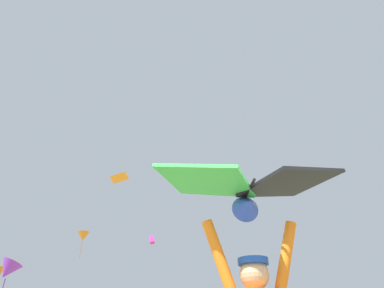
{
  "coord_description": "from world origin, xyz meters",
  "views": [
    {
      "loc": [
        -1.07,
        -2.37,
        1.08
      ],
      "look_at": [
        0.27,
        1.39,
        3.54
      ],
      "focal_mm": 29.31,
      "sensor_mm": 36.0,
      "label": 1
    }
  ],
  "objects_px": {
    "held_stunt_kite": "(248,189)",
    "distant_kite_purple_overhead_distant": "(8,270)",
    "distant_kite_orange_far_center": "(119,177)",
    "distant_kite_orange_high_left": "(83,237)",
    "distant_kite_magenta_mid_left": "(152,240)"
  },
  "relations": [
    {
      "from": "distant_kite_orange_far_center",
      "to": "distant_kite_magenta_mid_left",
      "type": "bearing_deg",
      "value": 73.63
    },
    {
      "from": "distant_kite_purple_overhead_distant",
      "to": "distant_kite_orange_high_left",
      "type": "xyz_separation_m",
      "value": [
        3.72,
        9.79,
        4.7
      ]
    },
    {
      "from": "distant_kite_orange_far_center",
      "to": "distant_kite_orange_high_left",
      "type": "relative_size",
      "value": 0.33
    },
    {
      "from": "distant_kite_magenta_mid_left",
      "to": "distant_kite_purple_overhead_distant",
      "type": "height_order",
      "value": "distant_kite_magenta_mid_left"
    },
    {
      "from": "distant_kite_magenta_mid_left",
      "to": "distant_kite_orange_far_center",
      "type": "height_order",
      "value": "distant_kite_magenta_mid_left"
    },
    {
      "from": "distant_kite_orange_far_center",
      "to": "held_stunt_kite",
      "type": "bearing_deg",
      "value": -87.7
    },
    {
      "from": "distant_kite_magenta_mid_left",
      "to": "distant_kite_orange_far_center",
      "type": "bearing_deg",
      "value": -106.37
    },
    {
      "from": "distant_kite_purple_overhead_distant",
      "to": "distant_kite_orange_high_left",
      "type": "distance_m",
      "value": 11.48
    },
    {
      "from": "held_stunt_kite",
      "to": "distant_kite_purple_overhead_distant",
      "type": "xyz_separation_m",
      "value": [
        -4.79,
        18.67,
        2.08
      ]
    },
    {
      "from": "distant_kite_magenta_mid_left",
      "to": "distant_kite_orange_far_center",
      "type": "xyz_separation_m",
      "value": [
        -5.48,
        -18.64,
        -2.79
      ]
    },
    {
      "from": "held_stunt_kite",
      "to": "distant_kite_purple_overhead_distant",
      "type": "relative_size",
      "value": 0.57
    },
    {
      "from": "distant_kite_magenta_mid_left",
      "to": "distant_kite_purple_overhead_distant",
      "type": "distance_m",
      "value": 13.89
    },
    {
      "from": "held_stunt_kite",
      "to": "distant_kite_purple_overhead_distant",
      "type": "distance_m",
      "value": 19.39
    },
    {
      "from": "distant_kite_magenta_mid_left",
      "to": "distant_kite_orange_far_center",
      "type": "distance_m",
      "value": 19.62
    },
    {
      "from": "distant_kite_magenta_mid_left",
      "to": "distant_kite_orange_high_left",
      "type": "height_order",
      "value": "distant_kite_orange_high_left"
    }
  ]
}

